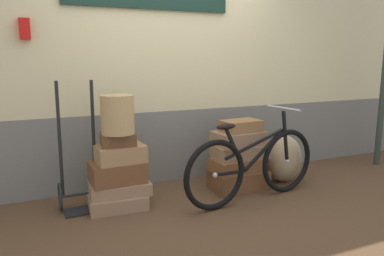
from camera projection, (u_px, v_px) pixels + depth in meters
The scene contains 16 objects.
ground at pixel (203, 204), 3.89m from camera, with size 10.12×5.20×0.06m, color #513823.
station_building at pixel (172, 63), 4.39m from camera, with size 8.12×0.74×2.79m.
suitcase_0 at pixel (117, 201), 3.72m from camera, with size 0.55×0.41×0.14m, color #937051.
suitcase_1 at pixel (119, 187), 3.73m from camera, with size 0.58×0.40×0.12m, color #937051.
suitcase_2 at pixel (117, 172), 3.70m from camera, with size 0.52×0.36×0.21m, color brown.
suitcase_3 at pixel (120, 153), 3.67m from camera, with size 0.46×0.33×0.16m, color #9E754C.
suitcase_4 at pixel (118, 139), 3.65m from camera, with size 0.32×0.26×0.12m, color brown.
suitcase_5 at pixel (238, 179), 4.25m from camera, with size 0.60×0.41×0.21m, color brown.
suitcase_6 at pixel (237, 165), 4.20m from camera, with size 0.58×0.35×0.15m, color brown.
suitcase_7 at pixel (239, 151), 4.22m from camera, with size 0.59×0.37×0.15m, color #937051.
suitcase_8 at pixel (239, 138), 4.19m from camera, with size 0.55×0.37×0.15m, color #937051.
suitcase_9 at pixel (241, 126), 4.15m from camera, with size 0.43×0.27×0.13m, color olive.
wicker_basket at pixel (118, 115), 3.58m from camera, with size 0.32×0.32×0.37m, color tan.
luggage_trolley at pixel (79, 179), 3.65m from camera, with size 0.39×0.36×1.25m.
burlap_sack at pixel (283, 159), 4.47m from camera, with size 0.45×0.38×0.56m, color tan.
bicycle at pixel (253, 166), 3.86m from camera, with size 1.65×0.46×0.95m.
Camera 1 is at (-1.61, -3.31, 1.46)m, focal length 35.26 mm.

